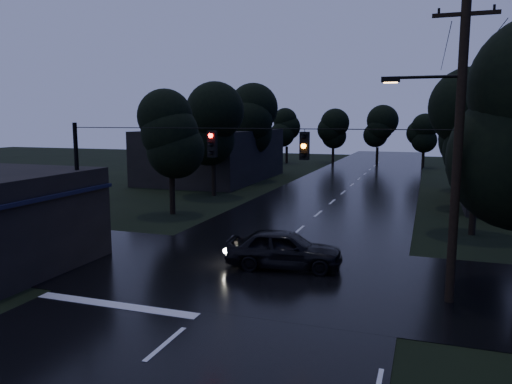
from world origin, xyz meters
The scene contains 14 objects.
main_road centered at (0.00, 30.00, 0.00)m, with size 12.00×120.00×0.02m, color black.
cross_street centered at (0.00, 12.00, 0.00)m, with size 60.00×9.00×0.02m, color black.
building_far_left centered at (-14.00, 40.00, 2.50)m, with size 10.00×16.00×5.00m, color black.
utility_pole_main centered at (7.41, 11.00, 5.26)m, with size 3.50×0.30×10.00m.
utility_pole_far centered at (8.30, 28.00, 3.88)m, with size 2.00×0.30×7.50m.
anchor_pole_left centered at (-7.50, 11.00, 3.00)m, with size 0.18×0.18×6.00m, color black.
span_signals centered at (0.56, 10.99, 5.24)m, with size 15.00×0.37×1.12m.
tree_left_a centered at (-9.00, 22.00, 5.24)m, with size 3.92×3.92×8.26m.
tree_left_b centered at (-9.60, 30.00, 5.62)m, with size 4.20×4.20×8.85m.
tree_left_c centered at (-10.20, 40.00, 5.99)m, with size 4.48×4.48×9.44m.
tree_right_a centered at (9.00, 22.00, 5.62)m, with size 4.20×4.20×8.85m.
tree_right_b centered at (9.60, 30.00, 5.99)m, with size 4.48×4.48×9.44m.
tree_right_c centered at (10.20, 40.00, 6.37)m, with size 4.76×4.76×10.03m.
car centered at (1.13, 12.94, 0.82)m, with size 1.93×4.80×1.64m, color black.
Camera 1 is at (6.60, -6.45, 6.17)m, focal length 35.00 mm.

